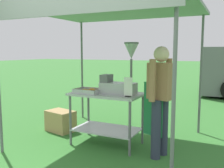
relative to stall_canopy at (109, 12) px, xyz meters
The scene contains 8 objects.
ground_plane 5.16m from the stall_canopy, 87.72° to the left, with size 70.00×70.00×0.00m, color #33702D.
stall_canopy is the anchor object (origin of this frame).
donut_cart 1.54m from the stall_canopy, 90.00° to the right, with size 1.15×0.67×0.87m.
donut_tray 1.32m from the stall_canopy, 140.78° to the right, with size 0.42×0.33×0.07m.
donut_fryer 1.07m from the stall_canopy, 20.02° to the right, with size 0.61×0.28×0.81m.
menu_sign 1.29m from the stall_canopy, 31.59° to the right, with size 0.13×0.05×0.29m.
vendor 1.57m from the stall_canopy, 12.40° to the right, with size 0.47×0.53×1.61m.
supply_crate 2.27m from the stall_canopy, behind, with size 0.60×0.47×0.40m.
Camera 1 is at (1.67, -2.41, 1.53)m, focal length 40.60 mm.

